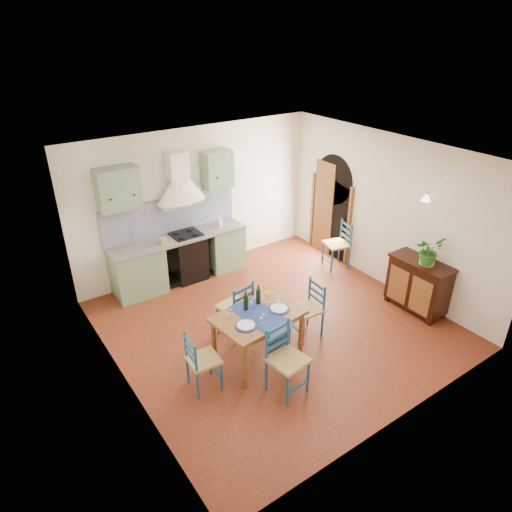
# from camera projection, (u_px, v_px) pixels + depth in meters

# --- Properties ---
(floor) EXTENTS (5.00, 5.00, 0.00)m
(floor) POSITION_uv_depth(u_px,v_px,m) (275.00, 324.00, 7.56)
(floor) COLOR #4E1B10
(floor) RESTS_ON ground
(back_wall) EXTENTS (5.00, 0.96, 2.80)m
(back_wall) POSITION_uv_depth(u_px,v_px,m) (182.00, 227.00, 8.50)
(back_wall) COLOR white
(back_wall) RESTS_ON ground
(right_wall) EXTENTS (0.26, 5.00, 2.80)m
(right_wall) POSITION_uv_depth(u_px,v_px,m) (375.00, 211.00, 8.40)
(right_wall) COLOR white
(right_wall) RESTS_ON ground
(left_wall) EXTENTS (0.04, 5.00, 2.80)m
(left_wall) POSITION_uv_depth(u_px,v_px,m) (115.00, 300.00, 5.65)
(left_wall) COLOR white
(left_wall) RESTS_ON ground
(ceiling) EXTENTS (5.00, 5.00, 0.01)m
(ceiling) POSITION_uv_depth(u_px,v_px,m) (279.00, 157.00, 6.26)
(ceiling) COLOR white
(ceiling) RESTS_ON back_wall
(dining_table) EXTENTS (1.32, 1.01, 1.10)m
(dining_table) POSITION_uv_depth(u_px,v_px,m) (258.00, 320.00, 6.48)
(dining_table) COLOR brown
(dining_table) RESTS_ON ground
(chair_near) EXTENTS (0.52, 0.52, 0.99)m
(chair_near) POSITION_uv_depth(u_px,v_px,m) (286.00, 359.00, 6.00)
(chair_near) COLOR navy
(chair_near) RESTS_ON ground
(chair_far) EXTENTS (0.53, 0.53, 0.98)m
(chair_far) POSITION_uv_depth(u_px,v_px,m) (237.00, 308.00, 7.07)
(chair_far) COLOR navy
(chair_far) RESTS_ON ground
(chair_left) EXTENTS (0.44, 0.44, 0.87)m
(chair_left) POSITION_uv_depth(u_px,v_px,m) (201.00, 361.00, 6.07)
(chair_left) COLOR navy
(chair_left) RESTS_ON ground
(chair_right) EXTENTS (0.46, 0.46, 0.92)m
(chair_right) POSITION_uv_depth(u_px,v_px,m) (308.00, 309.00, 7.11)
(chair_right) COLOR navy
(chair_right) RESTS_ON ground
(chair_spare) EXTENTS (0.55, 0.55, 0.96)m
(chair_spare) POSITION_uv_depth(u_px,v_px,m) (338.00, 244.00, 9.10)
(chair_spare) COLOR navy
(chair_spare) RESTS_ON ground
(sideboard) EXTENTS (0.50, 1.05, 0.94)m
(sideboard) POSITION_uv_depth(u_px,v_px,m) (418.00, 284.00, 7.72)
(sideboard) COLOR black
(sideboard) RESTS_ON ground
(potted_plant) EXTENTS (0.45, 0.39, 0.48)m
(potted_plant) POSITION_uv_depth(u_px,v_px,m) (429.00, 251.00, 7.34)
(potted_plant) COLOR #266320
(potted_plant) RESTS_ON sideboard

